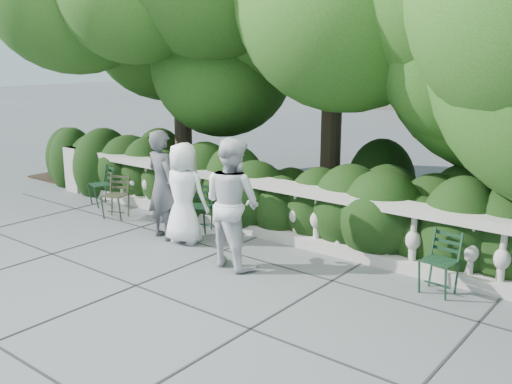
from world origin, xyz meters
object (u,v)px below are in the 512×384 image
Objects in this scene: chair_c at (162,221)px; chair_d at (196,233)px; person_woman_grey at (162,185)px; chair_weathered at (113,220)px; person_businessman at (184,193)px; chair_b at (171,224)px; person_casual_man at (232,203)px; chair_a at (95,207)px; chair_e at (432,296)px.

chair_d is at bearing 18.55° from chair_c.
chair_c is at bearing -29.94° from person_woman_grey.
chair_weathered is 2.16m from person_businessman.
chair_weathered is (-1.06, -0.48, 0.00)m from chair_b.
person_casual_man is (1.30, -0.30, 0.12)m from person_businessman.
chair_a and chair_d have the same top height.
chair_weathered is at bearing 0.44° from person_casual_man.
chair_c is 1.57m from person_businessman.
chair_e is at bearing -158.46° from person_casual_man.
chair_a is at bearing -178.14° from chair_b.
person_casual_man is (-2.77, -0.74, 0.96)m from chair_e.
chair_c is at bearing -37.28° from person_businessman.
chair_e is at bearing 16.12° from chair_a.
chair_a is at bearing 159.63° from chair_d.
chair_weathered is 0.50× the size of person_businessman.
person_businessman is at bearing -87.14° from chair_d.
chair_d is at bearing -176.10° from chair_e.
chair_c and chair_d have the same top height.
chair_b is (2.12, 0.10, 0.00)m from chair_a.
person_woman_grey is at bearing -1.23° from person_casual_man.
chair_d and chair_e have the same top height.
chair_weathered is at bearing 6.43° from person_woman_grey.
person_woman_grey reaches higher than chair_a.
chair_e is (7.11, 0.01, 0.00)m from chair_a.
chair_e is (4.99, -0.09, 0.00)m from chair_b.
person_businessman is (0.19, -0.44, 0.84)m from chair_d.
chair_c is (-0.27, 0.05, 0.00)m from chair_b.
chair_b and chair_c have the same top height.
person_woman_grey is at bearing 5.26° from chair_a.
chair_e is 1.00× the size of chair_weathered.
chair_weathered is at bearing -172.33° from chair_e.
chair_a is at bearing -0.17° from person_woman_grey.
chair_b is at bearing -177.09° from chair_e.
chair_b is 4.99m from chair_e.
chair_e is at bearing -20.72° from chair_d.
chair_e is (5.26, -0.14, 0.00)m from chair_c.
chair_e is at bearing -1.92° from chair_b.
chair_a is 0.50× the size of person_businessman.
chair_d is 0.45× the size of person_woman_grey.
person_woman_grey reaches higher than chair_b.
chair_weathered is 0.45× the size of person_woman_grey.
person_woman_grey is (0.48, -0.60, 0.92)m from chair_b.
chair_d is 1.84m from chair_weathered.
chair_b is 1.00× the size of chair_d.
chair_c is 1.00× the size of chair_weathered.
chair_d is 4.26m from chair_e.
chair_d is 1.92m from person_casual_man.
chair_b is 1.35m from person_businessman.
person_businessman is 0.46m from person_woman_grey.
person_businessman reaches higher than chair_b.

